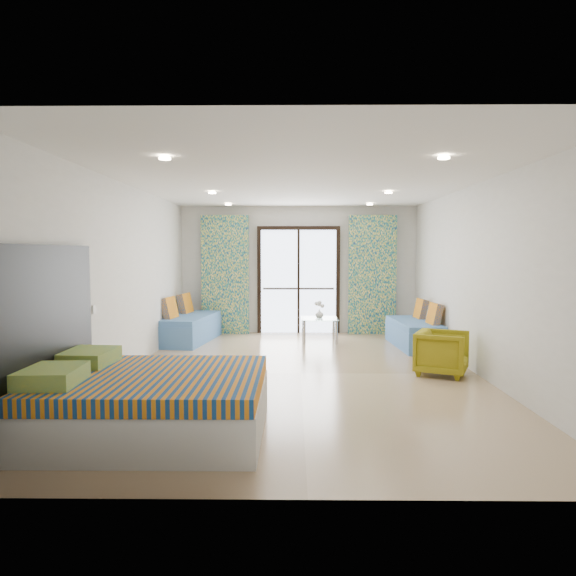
{
  "coord_description": "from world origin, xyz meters",
  "views": [
    {
      "loc": [
        -0.1,
        -7.22,
        1.73
      ],
      "look_at": [
        -0.19,
        1.04,
        1.15
      ],
      "focal_mm": 32.0,
      "sensor_mm": 36.0,
      "label": 1
    }
  ],
  "objects_px": {
    "bed": "(149,402)",
    "daybed_left": "(190,327)",
    "coffee_table": "(319,321)",
    "armchair": "(442,351)",
    "daybed_right": "(415,332)"
  },
  "relations": [
    {
      "from": "bed",
      "to": "daybed_left",
      "type": "height_order",
      "value": "daybed_left"
    },
    {
      "from": "daybed_left",
      "to": "coffee_table",
      "type": "relative_size",
      "value": 2.39
    },
    {
      "from": "daybed_left",
      "to": "armchair",
      "type": "bearing_deg",
      "value": -25.08
    },
    {
      "from": "daybed_left",
      "to": "daybed_right",
      "type": "bearing_deg",
      "value": 0.93
    },
    {
      "from": "coffee_table",
      "to": "armchair",
      "type": "height_order",
      "value": "coffee_table"
    },
    {
      "from": "daybed_right",
      "to": "armchair",
      "type": "distance_m",
      "value": 2.15
    },
    {
      "from": "daybed_right",
      "to": "coffee_table",
      "type": "xyz_separation_m",
      "value": [
        -1.72,
        0.53,
        0.15
      ]
    },
    {
      "from": "daybed_right",
      "to": "coffee_table",
      "type": "relative_size",
      "value": 2.19
    },
    {
      "from": "daybed_left",
      "to": "coffee_table",
      "type": "distance_m",
      "value": 2.51
    },
    {
      "from": "bed",
      "to": "armchair",
      "type": "bearing_deg",
      "value": 34.58
    },
    {
      "from": "bed",
      "to": "daybed_left",
      "type": "bearing_deg",
      "value": 97.19
    },
    {
      "from": "bed",
      "to": "coffee_table",
      "type": "relative_size",
      "value": 2.63
    },
    {
      "from": "bed",
      "to": "armchair",
      "type": "height_order",
      "value": "bed"
    },
    {
      "from": "bed",
      "to": "armchair",
      "type": "relative_size",
      "value": 3.07
    },
    {
      "from": "daybed_right",
      "to": "coffee_table",
      "type": "distance_m",
      "value": 1.81
    }
  ]
}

